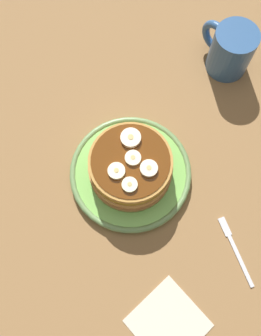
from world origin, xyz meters
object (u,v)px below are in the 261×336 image
object	(u,v)px
banana_slice_1	(149,169)
banana_slice_4	(131,138)
banana_slice_2	(116,170)
fork	(234,247)
pancake_stack	(130,165)
plate	(131,173)
banana_slice_3	(130,185)
coffee_mug	(230,49)
napkin	(168,323)
banana_slice_0	(132,157)

from	to	relation	value
banana_slice_1	banana_slice_4	bearing A→B (deg)	-11.28
banana_slice_2	fork	size ratio (longest dim) A/B	0.24
pancake_stack	banana_slice_4	size ratio (longest dim) A/B	4.43
plate	banana_slice_1	size ratio (longest dim) A/B	7.52
banana_slice_3	banana_slice_2	bearing A→B (deg)	2.67
coffee_mug	napkin	bearing A→B (deg)	125.10
banana_slice_0	plate	bearing A→B (deg)	117.92
banana_slice_2	banana_slice_0	bearing A→B (deg)	-88.60
plate	fork	size ratio (longest dim) A/B	1.82
banana_slice_1	banana_slice_4	xyz separation A→B (cm)	(6.25, -1.25, 0.01)
banana_slice_1	pancake_stack	bearing A→B (deg)	20.05
fork	banana_slice_0	bearing A→B (deg)	12.24
plate	napkin	bearing A→B (deg)	153.59
banana_slice_1	napkin	bearing A→B (deg)	147.52
pancake_stack	banana_slice_4	xyz separation A→B (cm)	(2.87, -2.48, 3.64)
plate	fork	bearing A→B (deg)	-166.30
plate	banana_slice_2	world-z (taller)	banana_slice_2
banana_slice_3	banana_slice_0	bearing A→B (deg)	-44.35
plate	banana_slice_4	bearing A→B (deg)	-40.49
plate	napkin	xyz separation A→B (cm)	(-24.26, 12.05, -0.91)
pancake_stack	coffee_mug	distance (cm)	31.54
banana_slice_4	fork	bearing A→B (deg)	-173.58
pancake_stack	banana_slice_0	world-z (taller)	banana_slice_0
napkin	pancake_stack	bearing A→B (deg)	-26.47
plate	banana_slice_3	size ratio (longest dim) A/B	8.58
banana_slice_0	coffee_mug	world-z (taller)	coffee_mug
banana_slice_1	napkin	xyz separation A→B (cm)	(-21.06, 13.41, -8.28)
banana_slice_2	coffee_mug	distance (cm)	34.86
pancake_stack	banana_slice_4	world-z (taller)	banana_slice_4
banana_slice_4	coffee_mug	distance (cm)	28.86
banana_slice_0	banana_slice_4	bearing A→B (deg)	-36.73
banana_slice_2	napkin	world-z (taller)	banana_slice_2
banana_slice_1	coffee_mug	world-z (taller)	coffee_mug
pancake_stack	fork	world-z (taller)	pancake_stack
banana_slice_0	banana_slice_3	world-z (taller)	same
banana_slice_3	coffee_mug	distance (cm)	35.45
banana_slice_2	coffee_mug	bearing A→B (deg)	-80.26
banana_slice_1	fork	distance (cm)	21.33
pancake_stack	banana_slice_3	bearing A→B (deg)	138.46
coffee_mug	napkin	distance (cm)	52.98
banana_slice_1	banana_slice_2	size ratio (longest dim) A/B	1.03
banana_slice_0	pancake_stack	bearing A→B (deg)	103.97
pancake_stack	napkin	bearing A→B (deg)	153.53
napkin	banana_slice_1	bearing A→B (deg)	-32.48
banana_slice_0	banana_slice_2	distance (cm)	3.64
fork	banana_slice_4	bearing A→B (deg)	6.42
banana_slice_0	napkin	xyz separation A→B (cm)	(-24.55, 12.59, -8.17)
banana_slice_3	plate	bearing A→B (deg)	-41.91
plate	fork	distance (cm)	23.14
plate	banana_slice_0	size ratio (longest dim) A/B	8.19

